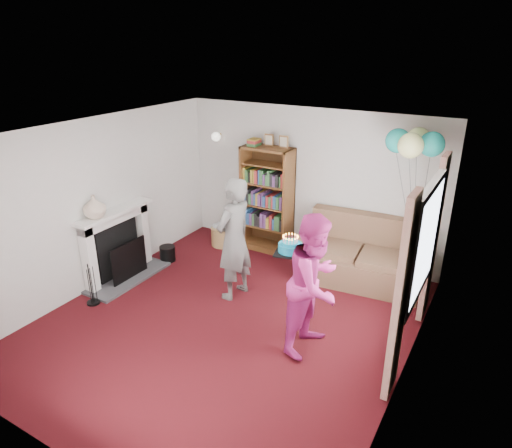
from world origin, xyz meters
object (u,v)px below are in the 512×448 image
Objects in this scene: person_striped at (234,239)px; person_magenta at (315,284)px; sofa at (362,257)px; birthday_cake at (290,248)px; bookcase at (268,200)px.

person_magenta is at bearing 77.77° from person_striped.
person_magenta is (1.45, -0.52, -0.03)m from person_striped.
person_magenta is (0.03, -1.96, 0.50)m from sofa.
person_striped reaches higher than birthday_cake.
birthday_cake is (1.42, -2.02, 0.26)m from bookcase.
birthday_cake is at bearing 78.37° from person_striped.
sofa is at bearing 142.69° from person_striped.
person_striped is at bearing -140.47° from sofa.
bookcase reaches higher than person_striped.
sofa is at bearing 78.08° from birthday_cake.
bookcase is 1.15× the size of person_striped.
bookcase is 2.49m from birthday_cake.
bookcase is at bearing 46.13° from person_magenta.
person_striped reaches higher than person_magenta.
person_striped is 1.55m from person_magenta.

